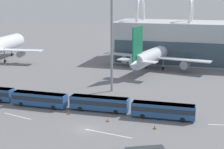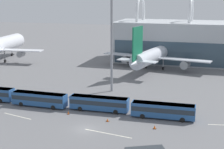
{
  "view_description": "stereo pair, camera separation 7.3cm",
  "coord_description": "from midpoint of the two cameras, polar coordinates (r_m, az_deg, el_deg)",
  "views": [
    {
      "loc": [
        21.42,
        -55.69,
        24.22
      ],
      "look_at": [
        -3.08,
        27.72,
        4.0
      ],
      "focal_mm": 55.0,
      "sensor_mm": 36.0,
      "label": 1
    },
    {
      "loc": [
        21.5,
        -55.67,
        24.22
      ],
      "look_at": [
        -3.08,
        27.72,
        4.0
      ],
      "focal_mm": 55.0,
      "sensor_mm": 36.0,
      "label": 2
    }
  ],
  "objects": [
    {
      "name": "traffic_cone_1",
      "position": [
        67.78,
        -0.72,
        -7.57
      ],
      "size": [
        0.61,
        0.61,
        0.62
      ],
      "color": "black",
      "rests_on": "ground_plane"
    },
    {
      "name": "shuttle_bus_2",
      "position": [
        73.28,
        -2.11,
        -4.7
      ],
      "size": [
        12.73,
        2.88,
        3.11
      ],
      "rotation": [
        0.0,
        0.0,
        0.03
      ],
      "color": "#285693",
      "rests_on": "ground_plane"
    },
    {
      "name": "ground_plane",
      "position": [
        64.4,
        -4.37,
        -9.04
      ],
      "size": [
        440.0,
        440.0,
        0.0
      ],
      "primitive_type": "plane",
      "color": "slate"
    },
    {
      "name": "lane_stripe_0",
      "position": [
        73.35,
        -15.42,
        -6.68
      ],
      "size": [
        7.38,
        2.09,
        0.01
      ],
      "primitive_type": "cube",
      "rotation": [
        0.0,
        0.0,
        -0.25
      ],
      "color": "silver",
      "rests_on": "ground_plane"
    },
    {
      "name": "airliner_at_gate_far",
      "position": [
        115.1,
        7.24,
        3.31
      ],
      "size": [
        36.95,
        41.18,
        15.37
      ],
      "rotation": [
        0.0,
        0.0,
        1.38
      ],
      "color": "silver",
      "rests_on": "ground_plane"
    },
    {
      "name": "lane_stripe_1",
      "position": [
        62.31,
        -0.69,
        -9.78
      ],
      "size": [
        9.31,
        1.83,
        0.01
      ],
      "primitive_type": "cube",
      "rotation": [
        0.0,
        0.0,
        -0.17
      ],
      "color": "silver",
      "rests_on": "ground_plane"
    },
    {
      "name": "floodlight_mast",
      "position": [
        85.41,
        -0.03,
        10.61
      ],
      "size": [
        2.69,
        2.69,
        32.35
      ],
      "color": "gray",
      "rests_on": "ground_plane"
    },
    {
      "name": "shuttle_bus_3",
      "position": [
        69.6,
        8.51,
        -5.82
      ],
      "size": [
        12.73,
        2.88,
        3.11
      ],
      "rotation": [
        0.0,
        0.0,
        0.03
      ],
      "color": "#285693",
      "rests_on": "ground_plane"
    },
    {
      "name": "lane_stripe_4",
      "position": [
        78.9,
        -10.08,
        -4.99
      ],
      "size": [
        6.59,
        2.86,
        0.01
      ],
      "primitive_type": "cube",
      "rotation": [
        0.0,
        0.0,
        0.38
      ],
      "color": "silver",
      "rests_on": "ground_plane"
    },
    {
      "name": "shuttle_bus_1",
      "position": [
        77.82,
        -11.97,
        -3.92
      ],
      "size": [
        12.69,
        2.72,
        3.11
      ],
      "rotation": [
        0.0,
        0.0,
        -0.01
      ],
      "color": "#285693",
      "rests_on": "ground_plane"
    },
    {
      "name": "traffic_cone_0",
      "position": [
        72.24,
        -7.25,
        -6.31
      ],
      "size": [
        0.52,
        0.52,
        0.73
      ],
      "color": "black",
      "rests_on": "ground_plane"
    },
    {
      "name": "traffic_cone_2",
      "position": [
        64.71,
        7.13,
        -8.67
      ],
      "size": [
        0.61,
        0.61,
        0.71
      ],
      "color": "black",
      "rests_on": "ground_plane"
    }
  ]
}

